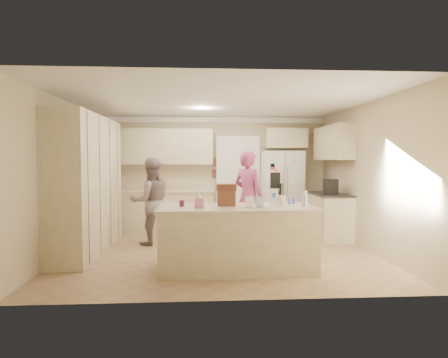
{
  "coord_description": "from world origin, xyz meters",
  "views": [
    {
      "loc": [
        -0.32,
        -6.46,
        1.59
      ],
      "look_at": [
        0.1,
        0.35,
        1.25
      ],
      "focal_mm": 30.0,
      "sensor_mm": 36.0,
      "label": 1
    }
  ],
  "objects": [
    {
      "name": "fridge_magnets",
      "position": [
        1.54,
        1.69,
        0.9
      ],
      "size": [
        0.76,
        0.02,
        1.44
      ],
      "primitive_type": null,
      "color": "tan",
      "rests_on": "refrigerator"
    },
    {
      "name": "island_top",
      "position": [
        0.2,
        -1.1,
        0.9
      ],
      "size": [
        2.28,
        0.96,
        0.05
      ],
      "primitive_type": "cube",
      "color": "beige",
      "rests_on": "island_base"
    },
    {
      "name": "crown_back",
      "position": [
        0.0,
        2.26,
        2.53
      ],
      "size": [
        5.2,
        0.08,
        0.12
      ],
      "primitive_type": "cube",
      "color": "white",
      "rests_on": "wall_back"
    },
    {
      "name": "wall_frame_upper",
      "position": [
        0.02,
        2.27,
        1.55
      ],
      "size": [
        0.15,
        0.02,
        0.2
      ],
      "primitive_type": "cube",
      "color": "brown",
      "rests_on": "wall_back"
    },
    {
      "name": "dollhouse_body",
      "position": [
        0.05,
        -1.0,
        1.04
      ],
      "size": [
        0.26,
        0.18,
        0.22
      ],
      "primitive_type": "cube",
      "color": "brown",
      "rests_on": "island_top"
    },
    {
      "name": "right_upper_cab",
      "position": [
        2.43,
        1.2,
        1.95
      ],
      "size": [
        0.35,
        1.5,
        0.7
      ],
      "primitive_type": "cube",
      "color": "beige",
      "rests_on": "wall_right"
    },
    {
      "name": "floor",
      "position": [
        0.0,
        0.0,
        -0.01
      ],
      "size": [
        5.2,
        4.6,
        0.02
      ],
      "primitive_type": "cube",
      "color": "#A17F59",
      "rests_on": "ground"
    },
    {
      "name": "fridge_seam",
      "position": [
        1.54,
        1.7,
        0.9
      ],
      "size": [
        0.02,
        0.02,
        1.78
      ],
      "primitive_type": "cube",
      "color": "gray",
      "rests_on": "refrigerator"
    },
    {
      "name": "doorway_casing",
      "position": [
        0.55,
        2.24,
        1.05
      ],
      "size": [
        1.02,
        0.03,
        2.22
      ],
      "primitive_type": "cube",
      "color": "white",
      "rests_on": "floor"
    },
    {
      "name": "refrigerator",
      "position": [
        1.54,
        2.05,
        0.9
      ],
      "size": [
        0.93,
        0.75,
        1.8
      ],
      "primitive_type": "cube",
      "rotation": [
        0.0,
        0.0,
        0.05
      ],
      "color": "white",
      "rests_on": "floor"
    },
    {
      "name": "ceiling",
      "position": [
        0.0,
        0.0,
        2.61
      ],
      "size": [
        5.2,
        4.6,
        0.02
      ],
      "primitive_type": "cube",
      "color": "white",
      "rests_on": "wall_back"
    },
    {
      "name": "tissue_box",
      "position": [
        -0.35,
        -1.2,
        1.0
      ],
      "size": [
        0.13,
        0.13,
        0.14
      ],
      "primitive_type": "cube",
      "color": "#D071AB",
      "rests_on": "island_top"
    },
    {
      "name": "utensil_crock",
      "position": [
        0.85,
        -1.05,
        1.0
      ],
      "size": [
        0.13,
        0.13,
        0.15
      ],
      "primitive_type": "cylinder",
      "color": "white",
      "rests_on": "island_top"
    },
    {
      "name": "right_base_cab",
      "position": [
        2.3,
        1.0,
        0.44
      ],
      "size": [
        0.6,
        1.2,
        0.88
      ],
      "primitive_type": "cube",
      "color": "beige",
      "rests_on": "floor"
    },
    {
      "name": "coffee_maker",
      "position": [
        2.25,
        0.8,
        1.07
      ],
      "size": [
        0.22,
        0.28,
        0.3
      ],
      "primitive_type": "cube",
      "color": "black",
      "rests_on": "right_countertop"
    },
    {
      "name": "right_countertop",
      "position": [
        2.29,
        1.0,
        0.9
      ],
      "size": [
        0.63,
        1.24,
        0.04
      ],
      "primitive_type": "cube",
      "color": "#2D2B28",
      "rests_on": "right_base_cab"
    },
    {
      "name": "back_countertop",
      "position": [
        -1.15,
        1.99,
        0.9
      ],
      "size": [
        2.24,
        0.63,
        0.04
      ],
      "primitive_type": "cube",
      "color": "beige",
      "rests_on": "back_base_cab"
    },
    {
      "name": "tissue_plume",
      "position": [
        -0.35,
        -1.2,
        1.1
      ],
      "size": [
        0.08,
        0.08,
        0.08
      ],
      "primitive_type": "cone",
      "color": "white",
      "rests_on": "tissue_box"
    },
    {
      "name": "shaker_pepper",
      "position": [
        1.09,
        -0.88,
        0.97
      ],
      "size": [
        0.05,
        0.05,
        0.09
      ],
      "primitive_type": "cylinder",
      "color": "#4B5FB2",
      "rests_on": "island_top"
    },
    {
      "name": "greeting_card_a",
      "position": [
        0.35,
        -1.3,
        1.01
      ],
      "size": [
        0.12,
        0.06,
        0.16
      ],
      "primitive_type": "cube",
      "rotation": [
        0.15,
        0.0,
        0.2
      ],
      "color": "white",
      "rests_on": "island_top"
    },
    {
      "name": "back_upper_cab",
      "position": [
        -1.15,
        2.12,
        1.9
      ],
      "size": [
        2.2,
        0.35,
        0.8
      ],
      "primitive_type": "cube",
      "color": "beige",
      "rests_on": "wall_back"
    },
    {
      "name": "water_bottle",
      "position": [
        1.15,
        -1.25,
        1.04
      ],
      "size": [
        0.07,
        0.07,
        0.24
      ],
      "primitive_type": "cylinder",
      "color": "silver",
      "rests_on": "island_top"
    },
    {
      "name": "over_fridge_cab",
      "position": [
        1.65,
        2.12,
        2.1
      ],
      "size": [
        0.95,
        0.35,
        0.45
      ],
      "primitive_type": "cube",
      "color": "beige",
      "rests_on": "wall_back"
    },
    {
      "name": "wall_right",
      "position": [
        2.61,
        0.0,
        1.3
      ],
      "size": [
        0.02,
        4.6,
        2.6
      ],
      "primitive_type": "cube",
      "color": "#C6B794",
      "rests_on": "ground"
    },
    {
      "name": "island_base",
      "position": [
        0.2,
        -1.1,
        0.44
      ],
      "size": [
        2.2,
        0.9,
        0.88
      ],
      "primitive_type": "cube",
      "color": "beige",
      "rests_on": "floor"
    },
    {
      "name": "shaker_salt",
      "position": [
        1.02,
        -0.88,
        0.97
      ],
      "size": [
        0.05,
        0.05,
        0.09
      ],
      "primitive_type": "cylinder",
      "color": "#4B5FB2",
      "rests_on": "island_top"
    },
    {
      "name": "greeting_card_b",
      "position": [
        0.5,
        -1.25,
        1.01
      ],
      "size": [
        0.12,
        0.05,
        0.16
      ],
      "primitive_type": "cube",
      "rotation": [
        0.15,
        0.0,
        -0.1
      ],
      "color": "silver",
      "rests_on": "island_top"
    },
    {
      "name": "wall_frame_lower",
      "position": [
        0.02,
        2.27,
        1.28
      ],
      "size": [
        0.15,
        0.02,
        0.2
      ],
      "primitive_type": "cube",
      "color": "brown",
      "rests_on": "wall_back"
    },
    {
      "name": "fridge_handle_l",
      "position": [
        1.49,
        1.68,
        1.05
      ],
      "size": [
        0.02,
        0.02,
        0.85
      ],
      "primitive_type": "cylinder",
      "color": "silver",
      "rests_on": "refrigerator"
    },
    {
      "name": "pantry_bank",
      "position": [
        -2.3,
        0.2,
        1.18
      ],
      "size": [
        0.6,
        2.6,
        2.35
      ],
      "primitive_type": "cube",
      "color": "beige",
      "rests_on": "floor"
    },
    {
      "name": "wall_front",
      "position": [
        0.0,
        -2.31,
        1.3
      ],
      "size": [
        5.2,
        0.02,
        2.6
      ],
      "primitive_type": "cube",
      "color": "#C6B794",
      "rests_on": "ground"
    },
    {
      "name": "dollhouse_roof",
      "position": [
        0.05,
        -1.0,
        1.2
      ],
      "size": [
        0.28,
        0.2,
        0.1
      ],
      "primitive_type": "cube",
      "color": "#592D1E",
      "rests_on": "dollhouse_body"
    },
    {
      "name": "jam_jar",
      "position": [
        -0.6,
        -1.05,
        0.97
      ],
      "size": [
        0.07,
        0.07,
        0.09
      ],
      "primitive_type": "cylinder",
      "color": "#59263F",
      "rests_on": "island_top"
    },
    {
      "name": "fridge_dispenser",
      "position": [
        1.32,
        1.69,
        1.15
      ],
      "size": [
        0.22,
        0.03,
        0.35
      ],
      "primitive_type": "cube",
      "color": "black",
      "rests_on": "refrigerator"
    },
    {
      "name": "back_base_cab",
      "position": [
        -1.15,
        2.0,
        0.44
      ],
      "size": [
        2.2,
        0.6,
        0.88
      ],
      "primitive_type": "cube",
      "color": "beige",
      "rests_on": "floor"
    },
    {
      "name": "wall_back",
      "position": [
        0.0,
        2.31,
        1.3
      ],
      "size": [
        5.2,
        0.02,
        2.6
      ],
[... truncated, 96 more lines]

